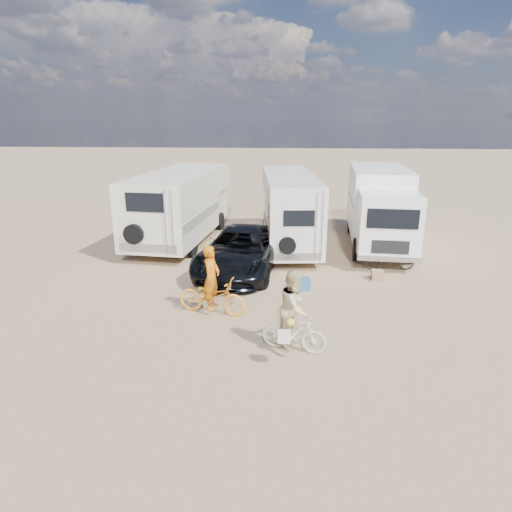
# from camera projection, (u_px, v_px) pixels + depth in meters

# --- Properties ---
(ground) EXTENTS (140.00, 140.00, 0.00)m
(ground) POSITION_uv_depth(u_px,v_px,m) (290.00, 311.00, 13.07)
(ground) COLOR tan
(ground) RESTS_ON ground
(rv_main) EXTENTS (2.69, 7.29, 3.11)m
(rv_main) POSITION_uv_depth(u_px,v_px,m) (289.00, 211.00, 19.21)
(rv_main) COLOR white
(rv_main) RESTS_ON ground
(rv_left) EXTENTS (3.44, 7.95, 3.12)m
(rv_left) POSITION_uv_depth(u_px,v_px,m) (181.00, 207.00, 20.04)
(rv_left) COLOR silver
(rv_left) RESTS_ON ground
(box_truck) EXTENTS (2.96, 7.60, 3.30)m
(box_truck) POSITION_uv_depth(u_px,v_px,m) (380.00, 209.00, 19.10)
(box_truck) COLOR white
(box_truck) RESTS_ON ground
(dark_suv) EXTENTS (3.32, 5.93, 1.56)m
(dark_suv) POSITION_uv_depth(u_px,v_px,m) (241.00, 250.00, 16.28)
(dark_suv) COLOR black
(dark_suv) RESTS_ON ground
(bike_man) EXTENTS (2.12, 1.14, 1.06)m
(bike_man) POSITION_uv_depth(u_px,v_px,m) (212.00, 296.00, 12.76)
(bike_man) COLOR orange
(bike_man) RESTS_ON ground
(bike_woman) EXTENTS (1.67, 0.88, 0.97)m
(bike_woman) POSITION_uv_depth(u_px,v_px,m) (294.00, 333.00, 10.70)
(bike_woman) COLOR beige
(bike_woman) RESTS_ON ground
(rider_man) EXTENTS (0.58, 0.76, 1.86)m
(rider_man) POSITION_uv_depth(u_px,v_px,m) (212.00, 283.00, 12.64)
(rider_man) COLOR #C1610A
(rider_man) RESTS_ON ground
(rider_woman) EXTENTS (0.94, 1.08, 1.89)m
(rider_woman) POSITION_uv_depth(u_px,v_px,m) (294.00, 315.00, 10.56)
(rider_woman) COLOR #CBB884
(rider_woman) RESTS_ON ground
(bike_parked) EXTENTS (1.81, 0.64, 0.95)m
(bike_parked) POSITION_uv_depth(u_px,v_px,m) (390.00, 258.00, 16.42)
(bike_parked) COLOR #262926
(bike_parked) RESTS_ON ground
(cooler) EXTENTS (0.58, 0.48, 0.40)m
(cooler) POSITION_uv_depth(u_px,v_px,m) (302.00, 284.00, 14.60)
(cooler) COLOR #275680
(cooler) RESTS_ON ground
(crate) EXTENTS (0.44, 0.44, 0.33)m
(crate) POSITION_uv_depth(u_px,v_px,m) (378.00, 275.00, 15.51)
(crate) COLOR #95704C
(crate) RESTS_ON ground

